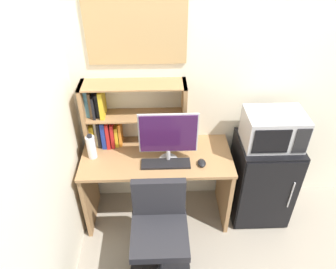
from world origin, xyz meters
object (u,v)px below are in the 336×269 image
mini_fridge (262,179)px  microwave (273,129)px  computer_mouse (202,163)px  wall_corkboard (136,31)px  monitor (168,135)px  water_bottle (91,147)px  desk_chair (160,237)px  keyboard (166,164)px  hutch_bookshelf (118,116)px

mini_fridge → microwave: bearing=89.8°
computer_mouse → wall_corkboard: size_ratio=0.13×
computer_mouse → microwave: (0.62, 0.15, 0.24)m
monitor → computer_mouse: bearing=-13.4°
water_bottle → wall_corkboard: size_ratio=0.30×
desk_chair → wall_corkboard: wall_corkboard is taller
keyboard → water_bottle: (-0.64, 0.13, 0.10)m
hutch_bookshelf → computer_mouse: 0.83m
keyboard → desk_chair: (-0.06, -0.45, -0.39)m
computer_mouse → microwave: 0.67m
water_bottle → desk_chair: water_bottle is taller
monitor → mini_fridge: (0.90, 0.08, -0.60)m
keyboard → microwave: 0.96m
water_bottle → desk_chair: bearing=-45.1°
wall_corkboard → water_bottle: bearing=-146.9°
hutch_bookshelf → wall_corkboard: (0.19, 0.09, 0.72)m
desk_chair → monitor: bearing=80.1°
water_bottle → desk_chair: (0.57, -0.58, -0.49)m
computer_mouse → water_bottle: 0.96m
computer_mouse → desk_chair: bearing=-130.3°
hutch_bookshelf → mini_fridge: 1.48m
water_bottle → microwave: (1.56, 0.01, 0.14)m
water_bottle → desk_chair: size_ratio=0.27×
microwave → keyboard: bearing=-171.6°
hutch_bookshelf → wall_corkboard: 0.75m
computer_mouse → wall_corkboard: wall_corkboard is taller
desk_chair → hutch_bookshelf: bearing=114.0°
hutch_bookshelf → keyboard: bearing=-37.7°
monitor → hutch_bookshelf: bearing=149.0°
desk_chair → computer_mouse: bearing=49.7°
keyboard → computer_mouse: (0.31, -0.01, 0.01)m
computer_mouse → water_bottle: (-0.94, 0.14, 0.09)m
monitor → computer_mouse: monitor is taller
keyboard → mini_fridge: bearing=8.2°
microwave → wall_corkboard: wall_corkboard is taller
keyboard → wall_corkboard: wall_corkboard is taller
desk_chair → keyboard: bearing=81.8°
microwave → wall_corkboard: (-1.13, 0.27, 0.76)m
hutch_bookshelf → wall_corkboard: bearing=25.3°
hutch_bookshelf → water_bottle: hutch_bookshelf is taller
hutch_bookshelf → microwave: (1.33, -0.18, -0.04)m
keyboard → computer_mouse: size_ratio=4.05×
hutch_bookshelf → keyboard: (0.40, -0.31, -0.29)m
monitor → microwave: monitor is taller
desk_chair → water_bottle: bearing=134.9°
monitor → wall_corkboard: wall_corkboard is taller
desk_chair → wall_corkboard: (-0.15, 0.85, 1.40)m
monitor → water_bottle: size_ratio=2.06×
monitor → mini_fridge: bearing=4.9°
mini_fridge → wall_corkboard: 1.78m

